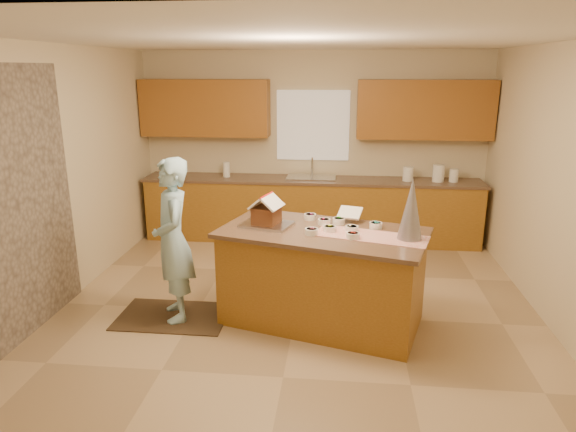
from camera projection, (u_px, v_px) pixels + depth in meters
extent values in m
plane|color=tan|center=(296.00, 314.00, 5.32)|extent=(5.50, 5.50, 0.00)
plane|color=silver|center=(297.00, 39.00, 4.58)|extent=(5.50, 5.50, 0.00)
plane|color=beige|center=(313.00, 146.00, 7.58)|extent=(5.50, 5.50, 0.00)
plane|color=beige|center=(242.00, 322.00, 2.32)|extent=(5.50, 5.50, 0.00)
plane|color=beige|center=(50.00, 181.00, 5.20)|extent=(5.50, 5.50, 0.00)
plane|color=beige|center=(568.00, 193.00, 4.70)|extent=(5.50, 5.50, 0.00)
plane|color=gray|center=(4.00, 212.00, 4.46)|extent=(0.00, 2.50, 2.50)
cube|color=white|center=(313.00, 126.00, 7.47)|extent=(1.05, 0.03, 1.00)
cube|color=#945E1E|center=(311.00, 211.00, 7.54)|extent=(4.80, 0.60, 0.88)
cube|color=brown|center=(311.00, 180.00, 7.42)|extent=(4.85, 0.63, 0.04)
cube|color=#95541F|center=(205.00, 108.00, 7.41)|extent=(1.85, 0.35, 0.80)
cube|color=#95541F|center=(425.00, 110.00, 7.10)|extent=(1.85, 0.35, 0.80)
cube|color=silver|center=(311.00, 181.00, 7.42)|extent=(0.70, 0.45, 0.12)
cylinder|color=silver|center=(312.00, 167.00, 7.54)|extent=(0.03, 0.03, 0.28)
cube|color=#945E1E|center=(322.00, 279.00, 5.07)|extent=(2.05, 1.40, 0.91)
cube|color=brown|center=(323.00, 233.00, 4.94)|extent=(2.15, 1.51, 0.04)
cube|color=#AA1B0C|center=(371.00, 236.00, 4.76)|extent=(1.10, 0.64, 0.01)
cube|color=silver|center=(267.00, 224.00, 5.08)|extent=(0.55, 0.47, 0.03)
cube|color=white|center=(350.00, 213.00, 5.20)|extent=(0.27, 0.23, 0.10)
cone|color=silver|center=(411.00, 209.00, 4.61)|extent=(0.28, 0.28, 0.57)
cube|color=black|center=(173.00, 316.00, 5.27)|extent=(1.11, 0.72, 0.01)
imported|color=#A3D3E7|center=(173.00, 240.00, 5.04)|extent=(0.60, 0.70, 1.63)
cylinder|color=white|center=(408.00, 174.00, 7.25)|extent=(0.15, 0.15, 0.20)
cylinder|color=white|center=(438.00, 173.00, 7.20)|extent=(0.16, 0.16, 0.24)
cylinder|color=white|center=(454.00, 175.00, 7.18)|extent=(0.13, 0.13, 0.18)
cylinder|color=white|center=(226.00, 169.00, 7.51)|extent=(0.10, 0.10, 0.22)
cube|color=#5C3418|center=(267.00, 215.00, 5.06)|extent=(0.29, 0.30, 0.17)
cube|color=white|center=(260.00, 201.00, 5.04)|extent=(0.22, 0.32, 0.13)
cube|color=white|center=(273.00, 202.00, 5.00)|extent=(0.22, 0.32, 0.13)
cylinder|color=red|center=(266.00, 195.00, 5.00)|extent=(0.10, 0.28, 0.02)
cylinder|color=#DEFF28|center=(330.00, 229.00, 4.89)|extent=(0.12, 0.12, 0.06)
cylinder|color=#A53783|center=(310.00, 217.00, 5.29)|extent=(0.12, 0.12, 0.06)
cylinder|color=#ED2961|center=(324.00, 222.00, 5.12)|extent=(0.12, 0.12, 0.06)
cylinder|color=red|center=(353.00, 236.00, 4.69)|extent=(0.12, 0.12, 0.06)
cylinder|color=green|center=(339.00, 221.00, 5.15)|extent=(0.12, 0.12, 0.06)
cylinder|color=pink|center=(312.00, 231.00, 4.81)|extent=(0.12, 0.12, 0.06)
cylinder|color=#30B4B5|center=(376.00, 225.00, 5.00)|extent=(0.12, 0.12, 0.06)
cylinder|color=silver|center=(352.00, 229.00, 4.89)|extent=(0.12, 0.12, 0.06)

